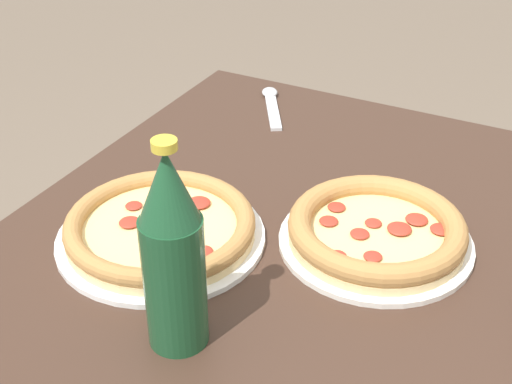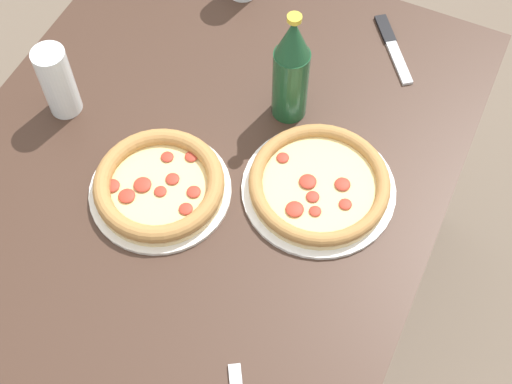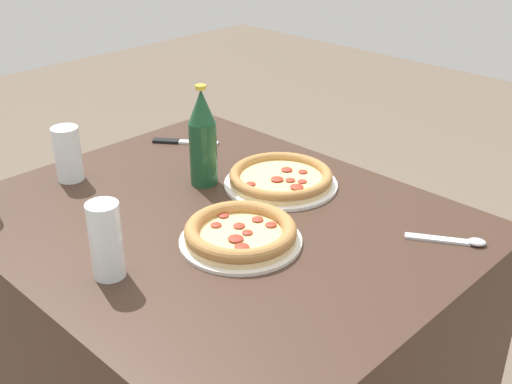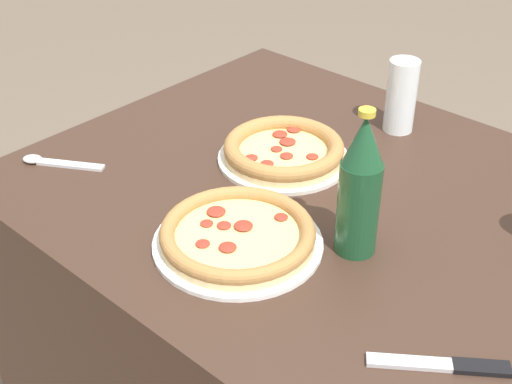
# 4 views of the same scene
# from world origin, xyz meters

# --- Properties ---
(table) EXTENTS (1.08, 0.91, 0.77)m
(table) POSITION_xyz_m (0.00, 0.00, 0.38)
(table) COLOR #3D281E
(table) RESTS_ON ground_plane
(pizza_salami) EXTENTS (0.26, 0.26, 0.05)m
(pizza_salami) POSITION_xyz_m (0.11, -0.04, 0.79)
(pizza_salami) COLOR silver
(pizza_salami) RESTS_ON table
(pizza_pepperoni) EXTENTS (0.28, 0.28, 0.04)m
(pizza_pepperoni) POSITION_xyz_m (-0.01, 0.22, 0.79)
(pizza_pepperoni) COLOR white
(pizza_pepperoni) RESTS_ON table
(glass_red_wine) EXTENTS (0.06, 0.06, 0.16)m
(glass_red_wine) POSITION_xyz_m (0.02, -0.30, 0.84)
(glass_red_wine) COLOR white
(glass_red_wine) RESTS_ON table
(beer_bottle) EXTENTS (0.07, 0.07, 0.26)m
(beer_bottle) POSITION_xyz_m (-0.16, 0.10, 0.89)
(beer_bottle) COLOR #194728
(beer_bottle) RESTS_ON table
(knife) EXTENTS (0.17, 0.13, 0.01)m
(knife) POSITION_xyz_m (-0.40, 0.23, 0.77)
(knife) COLOR black
(knife) RESTS_ON table
(spoon) EXTENTS (0.16, 0.11, 0.01)m
(spoon) POSITION_xyz_m (0.44, 0.28, 0.77)
(spoon) COLOR silver
(spoon) RESTS_ON table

